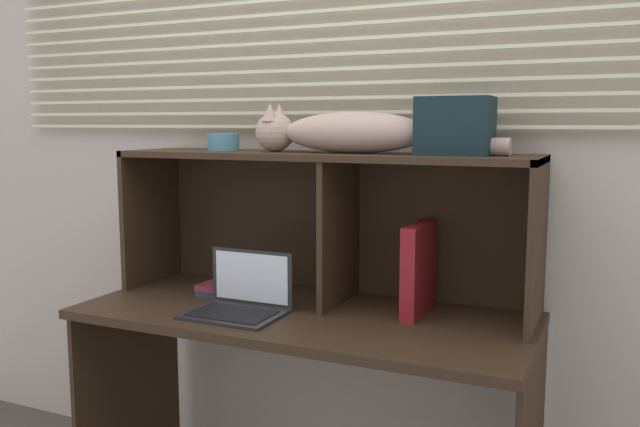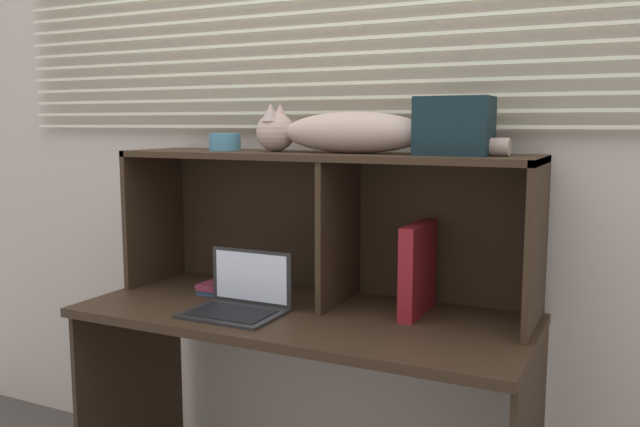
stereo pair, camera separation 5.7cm
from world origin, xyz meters
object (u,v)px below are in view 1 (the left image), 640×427
(small_basket, at_px, (223,142))
(laptop, at_px, (240,301))
(storage_box, at_px, (455,126))
(binder_upright, at_px, (419,268))
(book_stack, at_px, (232,285))
(cat, at_px, (344,133))

(small_basket, bearing_deg, laptop, -49.45)
(storage_box, bearing_deg, binder_upright, 180.00)
(binder_upright, xyz_separation_m, book_stack, (-0.71, -0.00, -0.13))
(small_basket, height_order, storage_box, storage_box)
(laptop, height_order, book_stack, laptop)
(storage_box, bearing_deg, small_basket, 180.00)
(book_stack, xyz_separation_m, small_basket, (-0.03, 0.00, 0.53))
(book_stack, relative_size, small_basket, 2.28)
(cat, xyz_separation_m, laptop, (-0.26, -0.24, -0.54))
(laptop, distance_m, small_basket, 0.60)
(cat, relative_size, book_stack, 3.35)
(cat, xyz_separation_m, small_basket, (-0.47, 0.00, -0.04))
(cat, height_order, binder_upright, cat)
(binder_upright, xyz_separation_m, small_basket, (-0.73, 0.00, 0.40))
(book_stack, height_order, storage_box, storage_box)
(book_stack, bearing_deg, storage_box, 0.12)
(book_stack, distance_m, small_basket, 0.53)
(laptop, bearing_deg, book_stack, 126.71)
(binder_upright, bearing_deg, book_stack, -179.87)
(laptop, bearing_deg, small_basket, 130.55)
(binder_upright, bearing_deg, small_basket, 180.00)
(cat, distance_m, storage_box, 0.37)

